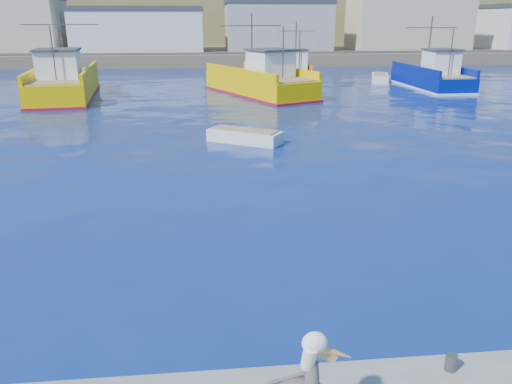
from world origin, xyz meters
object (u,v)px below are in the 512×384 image
at_px(trawler_yellow_a, 64,83).
at_px(skiff_far, 380,79).
at_px(trawler_blue, 432,77).
at_px(boat_orange, 296,70).
at_px(trawler_yellow_b, 261,82).
at_px(skiff_mid, 245,137).

xyz_separation_m(trawler_yellow_a, skiff_far, (29.30, 7.69, -0.84)).
bearing_deg(skiff_far, trawler_blue, -58.94).
distance_m(boat_orange, skiff_far, 8.69).
bearing_deg(trawler_blue, trawler_yellow_b, -170.89).
height_order(trawler_yellow_a, skiff_mid, trawler_yellow_a).
distance_m(trawler_yellow_a, trawler_yellow_b, 16.15).
relative_size(trawler_yellow_a, skiff_mid, 3.40).
bearing_deg(skiff_far, trawler_yellow_a, -165.29).
distance_m(trawler_yellow_a, boat_orange, 23.71).
distance_m(trawler_blue, skiff_mid, 27.34).
bearing_deg(trawler_yellow_a, trawler_yellow_b, -0.58).
bearing_deg(trawler_yellow_a, skiff_mid, -51.96).
distance_m(trawler_yellow_b, boat_orange, 11.96).
bearing_deg(trawler_yellow_b, skiff_far, 30.85).
relative_size(skiff_mid, skiff_far, 0.85).
bearing_deg(boat_orange, skiff_far, -20.20).
bearing_deg(trawler_yellow_a, trawler_blue, 4.32).
xyz_separation_m(trawler_yellow_b, trawler_blue, (16.31, 2.62, -0.10)).
relative_size(boat_orange, skiff_mid, 1.73).
height_order(trawler_yellow_b, skiff_mid, trawler_yellow_b).
height_order(skiff_mid, skiff_far, skiff_far).
bearing_deg(trawler_yellow_a, boat_orange, 26.79).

